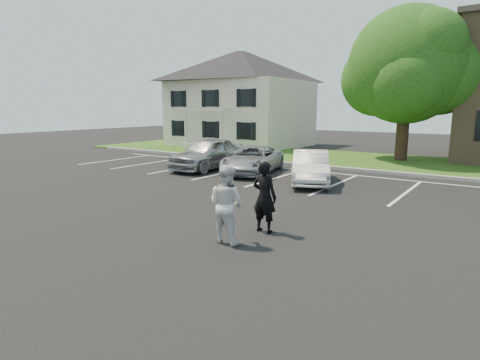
{
  "coord_description": "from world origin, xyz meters",
  "views": [
    {
      "loc": [
        6.0,
        -7.71,
        3.18
      ],
      "look_at": [
        0.0,
        1.0,
        1.25
      ],
      "focal_mm": 30.0,
      "sensor_mm": 36.0,
      "label": 1
    }
  ],
  "objects_px": {
    "man_black_suit": "(264,197)",
    "man_white_shirt": "(226,204)",
    "tree": "(409,68)",
    "house": "(241,99)",
    "car_silver_minivan": "(253,160)",
    "car_silver_west": "(208,153)",
    "car_white_sedan": "(310,167)"
  },
  "relations": [
    {
      "from": "tree",
      "to": "car_silver_west",
      "type": "xyz_separation_m",
      "value": [
        -7.59,
        -8.93,
        -4.53
      ]
    },
    {
      "from": "house",
      "to": "man_white_shirt",
      "type": "distance_m",
      "value": 24.58
    },
    {
      "from": "tree",
      "to": "house",
      "type": "bearing_deg",
      "value": 168.55
    },
    {
      "from": "man_black_suit",
      "to": "car_white_sedan",
      "type": "relative_size",
      "value": 0.44
    },
    {
      "from": "house",
      "to": "tree",
      "type": "height_order",
      "value": "tree"
    },
    {
      "from": "man_white_shirt",
      "to": "car_silver_minivan",
      "type": "distance_m",
      "value": 10.22
    },
    {
      "from": "tree",
      "to": "car_silver_west",
      "type": "distance_m",
      "value": 12.56
    },
    {
      "from": "man_black_suit",
      "to": "car_silver_minivan",
      "type": "distance_m",
      "value": 9.37
    },
    {
      "from": "house",
      "to": "car_silver_minivan",
      "type": "distance_m",
      "value": 14.6
    },
    {
      "from": "car_silver_west",
      "to": "car_white_sedan",
      "type": "xyz_separation_m",
      "value": [
        6.0,
        -0.57,
        -0.13
      ]
    },
    {
      "from": "house",
      "to": "car_white_sedan",
      "type": "distance_m",
      "value": 17.41
    },
    {
      "from": "tree",
      "to": "car_silver_minivan",
      "type": "bearing_deg",
      "value": -120.07
    },
    {
      "from": "house",
      "to": "car_white_sedan",
      "type": "xyz_separation_m",
      "value": [
        11.97,
        -12.24,
        -3.14
      ]
    },
    {
      "from": "tree",
      "to": "car_silver_minivan",
      "type": "distance_m",
      "value": 11.05
    },
    {
      "from": "tree",
      "to": "man_black_suit",
      "type": "height_order",
      "value": "tree"
    },
    {
      "from": "car_silver_west",
      "to": "tree",
      "type": "bearing_deg",
      "value": 46.75
    },
    {
      "from": "tree",
      "to": "car_silver_west",
      "type": "relative_size",
      "value": 1.83
    },
    {
      "from": "tree",
      "to": "man_white_shirt",
      "type": "distance_m",
      "value": 18.12
    },
    {
      "from": "house",
      "to": "car_silver_minivan",
      "type": "bearing_deg",
      "value": -53.16
    },
    {
      "from": "house",
      "to": "tree",
      "type": "relative_size",
      "value": 1.17
    },
    {
      "from": "man_black_suit",
      "to": "man_white_shirt",
      "type": "distance_m",
      "value": 1.24
    },
    {
      "from": "man_white_shirt",
      "to": "car_silver_west",
      "type": "distance_m",
      "value": 11.49
    },
    {
      "from": "man_white_shirt",
      "to": "car_silver_minivan",
      "type": "xyz_separation_m",
      "value": [
        -4.99,
        8.91,
        -0.28
      ]
    },
    {
      "from": "house",
      "to": "man_black_suit",
      "type": "xyz_separation_m",
      "value": [
        13.86,
        -19.12,
        -2.91
      ]
    },
    {
      "from": "house",
      "to": "car_silver_minivan",
      "type": "xyz_separation_m",
      "value": [
        8.54,
        -11.41,
        -3.18
      ]
    },
    {
      "from": "car_silver_minivan",
      "to": "car_white_sedan",
      "type": "bearing_deg",
      "value": -28.94
    },
    {
      "from": "car_white_sedan",
      "to": "car_silver_minivan",
      "type": "bearing_deg",
      "value": 140.67
    },
    {
      "from": "house",
      "to": "tree",
      "type": "bearing_deg",
      "value": -11.45
    },
    {
      "from": "man_black_suit",
      "to": "car_silver_minivan",
      "type": "xyz_separation_m",
      "value": [
        -5.32,
        7.72,
        -0.27
      ]
    },
    {
      "from": "house",
      "to": "man_white_shirt",
      "type": "height_order",
      "value": "house"
    },
    {
      "from": "man_white_shirt",
      "to": "car_white_sedan",
      "type": "xyz_separation_m",
      "value": [
        -1.56,
        8.08,
        -0.25
      ]
    },
    {
      "from": "man_black_suit",
      "to": "car_silver_west",
      "type": "relative_size",
      "value": 0.38
    }
  ]
}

